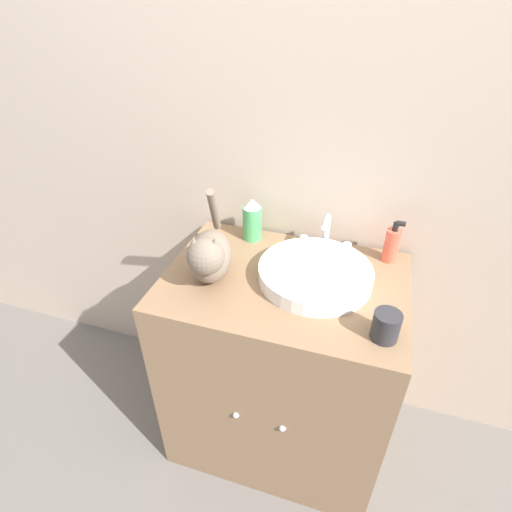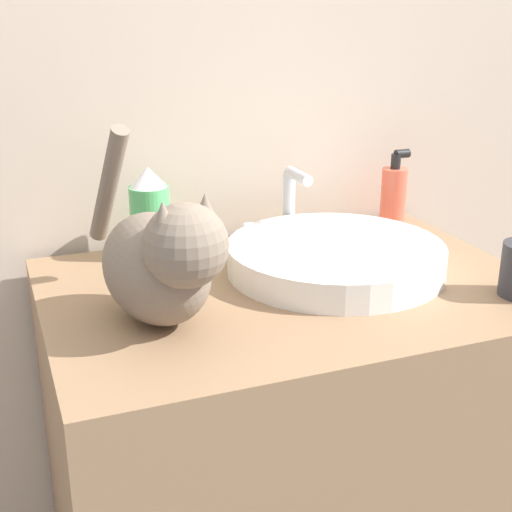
# 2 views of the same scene
# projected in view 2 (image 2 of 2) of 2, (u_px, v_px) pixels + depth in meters

# --- Properties ---
(wall_back) EXTENTS (6.00, 0.05, 2.50)m
(wall_back) POSITION_uv_depth(u_px,v_px,m) (224.00, 33.00, 1.35)
(wall_back) COLOR #C6B29E
(wall_back) RESTS_ON ground_plane
(vanity_cabinet) EXTENTS (0.81, 0.59, 0.86)m
(vanity_cabinet) POSITION_uv_depth(u_px,v_px,m) (288.00, 496.00, 1.34)
(vanity_cabinet) COLOR #8C6B4C
(vanity_cabinet) RESTS_ON ground_plane
(sink_basin) EXTENTS (0.38, 0.38, 0.05)m
(sink_basin) POSITION_uv_depth(u_px,v_px,m) (335.00, 258.00, 1.24)
(sink_basin) COLOR white
(sink_basin) RESTS_ON vanity_cabinet
(faucet) EXTENTS (0.20, 0.10, 0.15)m
(faucet) POSITION_uv_depth(u_px,v_px,m) (291.00, 208.00, 1.40)
(faucet) COLOR silver
(faucet) RESTS_ON vanity_cabinet
(cat) EXTENTS (0.19, 0.36, 0.28)m
(cat) POSITION_uv_depth(u_px,v_px,m) (162.00, 260.00, 1.01)
(cat) COLOR #7A6B5B
(cat) RESTS_ON vanity_cabinet
(soap_bottle) EXTENTS (0.06, 0.05, 0.16)m
(soap_bottle) POSITION_uv_depth(u_px,v_px,m) (394.00, 195.00, 1.48)
(soap_bottle) COLOR #EF6047
(soap_bottle) RESTS_ON vanity_cabinet
(spray_bottle) EXTENTS (0.07, 0.07, 0.17)m
(spray_bottle) POSITION_uv_depth(u_px,v_px,m) (150.00, 214.00, 1.29)
(spray_bottle) COLOR #4CB266
(spray_bottle) RESTS_ON vanity_cabinet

